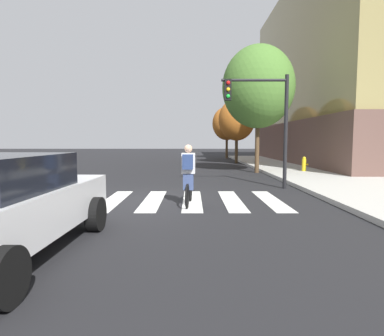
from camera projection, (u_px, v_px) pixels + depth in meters
name	position (u px, v px, depth m)	size (l,w,h in m)	color
ground_plane	(142.00, 201.00, 9.59)	(120.00, 120.00, 0.00)	black
crosswalk_stripes	(154.00, 200.00, 9.59)	(7.65, 3.35, 0.01)	silver
sedan_near	(1.00, 205.00, 4.85)	(2.28, 4.66, 1.59)	silver
cyclist	(190.00, 175.00, 8.78)	(0.38, 1.71, 1.69)	black
traffic_light_near	(265.00, 112.00, 11.74)	(2.47, 0.28, 4.20)	black
fire_hydrant	(305.00, 164.00, 17.27)	(0.33, 0.22, 0.78)	gold
street_tree_near	(259.00, 87.00, 17.46)	(3.93, 3.93, 6.99)	#4C3823
street_tree_mid	(238.00, 120.00, 24.94)	(2.84, 2.84, 5.06)	#4C3823
street_tree_far	(228.00, 124.00, 32.03)	(2.91, 2.91, 5.18)	#4C3823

